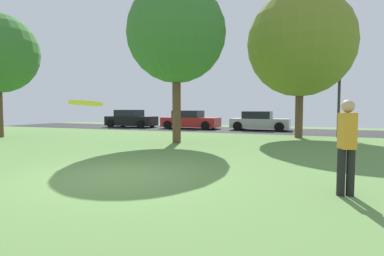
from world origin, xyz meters
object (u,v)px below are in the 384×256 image
(oak_tree_center, at_px, (301,44))
(oak_tree_right, at_px, (176,33))
(street_lamp_post, at_px, (339,96))
(person_bystander, at_px, (347,143))
(parked_car_black, at_px, (131,119))
(parked_car_silver, at_px, (259,122))
(parked_car_red, at_px, (190,120))
(frisbee_disc, at_px, (86,103))

(oak_tree_center, bearing_deg, oak_tree_right, -136.99)
(street_lamp_post, bearing_deg, person_bystander, -92.88)
(person_bystander, distance_m, street_lamp_post, 12.02)
(oak_tree_right, xyz_separation_m, parked_car_black, (-8.50, 9.06, -4.25))
(parked_car_black, relative_size, parked_car_silver, 1.02)
(oak_tree_right, bearing_deg, parked_car_red, 109.04)
(parked_car_silver, bearing_deg, street_lamp_post, -40.34)
(parked_car_black, bearing_deg, parked_car_red, 2.35)
(parked_car_black, height_order, parked_car_silver, parked_car_black)
(parked_car_red, height_order, parked_car_silver, parked_car_red)
(oak_tree_center, distance_m, parked_car_red, 10.36)
(parked_car_red, bearing_deg, parked_car_black, -177.65)
(oak_tree_center, relative_size, street_lamp_post, 1.72)
(parked_car_red, distance_m, street_lamp_post, 11.01)
(person_bystander, xyz_separation_m, frisbee_disc, (-2.25, -3.98, 0.65))
(oak_tree_right, height_order, street_lamp_post, oak_tree_right)
(person_bystander, relative_size, parked_car_black, 0.41)
(parked_car_red, relative_size, parked_car_silver, 1.08)
(oak_tree_center, xyz_separation_m, person_bystander, (1.35, -11.22, -4.02))
(parked_car_black, xyz_separation_m, street_lamp_post, (15.49, -3.65, 1.58))
(oak_tree_right, relative_size, parked_car_silver, 1.74)
(parked_car_red, bearing_deg, person_bystander, -58.76)
(frisbee_disc, height_order, street_lamp_post, street_lamp_post)
(parked_car_black, height_order, parked_car_red, parked_car_black)
(oak_tree_center, bearing_deg, parked_car_black, 162.13)
(person_bystander, relative_size, frisbee_disc, 5.09)
(oak_tree_right, distance_m, frisbee_disc, 11.77)
(parked_car_red, xyz_separation_m, street_lamp_post, (10.19, -3.87, 1.60))
(oak_tree_right, distance_m, parked_car_red, 10.70)
(parked_car_black, bearing_deg, parked_car_silver, 2.63)
(oak_tree_center, bearing_deg, frisbee_disc, -93.38)
(parked_car_black, distance_m, parked_car_red, 5.31)
(frisbee_disc, bearing_deg, parked_car_silver, 95.76)
(frisbee_disc, bearing_deg, parked_car_black, 122.86)
(oak_tree_right, xyz_separation_m, parked_car_silver, (2.11, 9.54, -4.29))
(person_bystander, bearing_deg, oak_tree_right, 27.77)
(oak_tree_right, relative_size, parked_car_red, 1.62)
(oak_tree_center, distance_m, parked_car_silver, 7.14)
(person_bystander, height_order, frisbee_disc, person_bystander)
(oak_tree_center, relative_size, parked_car_silver, 1.89)
(oak_tree_center, relative_size, frisbee_disc, 23.16)
(oak_tree_center, height_order, parked_car_black, oak_tree_center)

